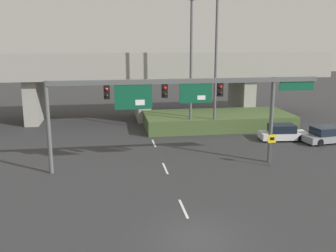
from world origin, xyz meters
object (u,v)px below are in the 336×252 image
(signal_gantry, at_px, (179,95))
(highway_light_pole_near, at_px, (216,46))
(speed_limit_sign, at_px, (272,145))
(highway_light_pole_far, at_px, (191,64))
(parked_sedan_mid_right, at_px, (326,135))
(parked_sedan_near_right, at_px, (283,133))

(signal_gantry, distance_m, highway_light_pole_near, 10.83)
(speed_limit_sign, relative_size, highway_light_pole_far, 0.19)
(highway_light_pole_near, relative_size, parked_sedan_mid_right, 3.54)
(signal_gantry, bearing_deg, speed_limit_sign, -7.88)
(highway_light_pole_near, bearing_deg, highway_light_pole_far, 170.92)
(highway_light_pole_far, distance_m, parked_sedan_mid_right, 13.55)
(signal_gantry, height_order, parked_sedan_near_right, signal_gantry)
(highway_light_pole_far, xyz_separation_m, parked_sedan_mid_right, (11.11, -4.97, -5.97))
(signal_gantry, xyz_separation_m, highway_light_pole_near, (5.10, 9.05, 3.04))
(parked_sedan_near_right, bearing_deg, highway_light_pole_far, 159.96)
(highway_light_pole_far, relative_size, parked_sedan_near_right, 2.87)
(highway_light_pole_far, bearing_deg, speed_limit_sign, -70.28)
(signal_gantry, distance_m, speed_limit_sign, 7.53)
(speed_limit_sign, bearing_deg, parked_sedan_near_right, 59.15)
(speed_limit_sign, height_order, highway_light_pole_far, highway_light_pole_far)
(signal_gantry, distance_m, parked_sedan_near_right, 12.90)
(parked_sedan_near_right, bearing_deg, speed_limit_sign, -116.07)
(parked_sedan_near_right, distance_m, parked_sedan_mid_right, 3.66)
(speed_limit_sign, relative_size, parked_sedan_mid_right, 0.54)
(speed_limit_sign, height_order, highway_light_pole_near, highway_light_pole_near)
(speed_limit_sign, xyz_separation_m, highway_light_pole_far, (-3.70, 10.32, 5.05))
(highway_light_pole_near, bearing_deg, signal_gantry, -119.40)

